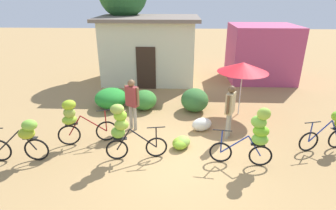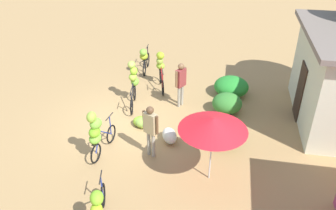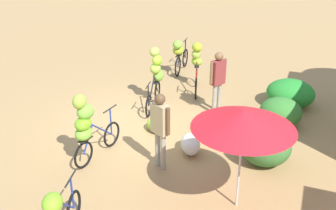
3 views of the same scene
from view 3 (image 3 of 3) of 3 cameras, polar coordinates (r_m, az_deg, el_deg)
The scene contains 13 objects.
ground_plane at distance 10.60m, azimuth -4.41°, elevation -2.73°, with size 60.00×60.00×0.00m, color #A58150.
hedge_bush_front_left at distance 11.99m, azimuth 17.00°, elevation 1.61°, with size 1.28×1.36×0.77m, color #278B2E.
hedge_bush_front_right at distance 10.77m, azimuth 15.70°, elevation -0.96°, with size 0.98×1.09×0.75m, color #357D2F.
hedge_bush_mid at distance 8.99m, azimuth 13.62°, elevation -5.59°, with size 1.06×1.14×0.89m, color #376F32.
market_umbrella at distance 6.92m, azimuth 10.71°, elevation -1.98°, with size 1.82×1.82×2.00m.
bicycle_leftmost at distance 13.86m, azimuth 1.62°, elevation 7.40°, with size 1.66×0.39×1.24m.
bicycle_near_pile at distance 12.60m, azimuth 4.08°, elevation 6.00°, with size 1.70×0.66×1.45m.
bicycle_center_loaded at distance 11.39m, azimuth -1.76°, elevation 4.57°, with size 1.67×0.45×1.66m.
bicycle_by_shop at distance 8.67m, azimuth -11.48°, elevation -2.73°, with size 1.63×0.45×1.68m.
banana_pile_on_ground at distance 10.17m, azimuth -1.60°, elevation -2.91°, with size 0.71×0.75×0.33m.
produce_sack at distance 9.24m, azimuth 3.21°, elevation -5.57°, with size 0.70×0.44×0.44m, color silver.
person_vendor at distance 8.31m, azimuth -1.13°, elevation -2.62°, with size 0.36×0.52×1.73m.
person_bystander at distance 10.88m, azimuth 7.10°, elevation 4.10°, with size 0.51×0.38×1.74m.
Camera 3 is at (8.45, 4.12, 4.89)m, focal length 42.91 mm.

